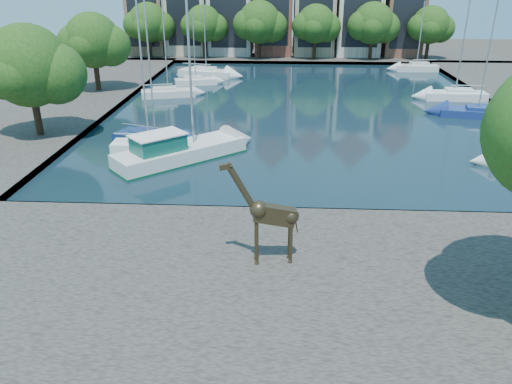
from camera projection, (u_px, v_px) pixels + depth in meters
The scene contains 28 objects.
ground at pixel (327, 216), 26.52m from camera, with size 160.00×160.00×0.00m, color #38332B.
water_basin at pixel (308, 106), 48.44m from camera, with size 38.00×50.00×0.08m, color black.
near_quay at pixel (340, 289), 20.02m from camera, with size 50.00×14.00×0.50m, color #514D46.
far_quay at pixel (299, 55), 77.61m from camera, with size 60.00×16.00×0.50m, color #514D46.
left_quay at pixel (56, 101), 49.57m from camera, with size 14.00×52.00×0.50m, color #514D46.
townhouse_west_end at pixel (149, 6), 75.86m from camera, with size 5.44×9.18×14.93m.
townhouse_west_inner at pixel (231, 6), 75.26m from camera, with size 6.43×9.18×15.15m.
townhouse_east_inner at pixel (314, 3), 74.50m from camera, with size 5.94×9.18×15.79m.
townhouse_east_mid at pixel (358, 1), 74.03m from camera, with size 6.43×9.18×16.65m.
townhouse_east_end at pixel (402, 8), 74.12m from camera, with size 5.44×9.18×14.43m.
far_tree_far_west at pixel (149, 24), 71.66m from camera, with size 7.28×5.60×7.68m.
far_tree_west at pixel (204, 25), 71.31m from camera, with size 6.76×5.20×7.36m.
far_tree_mid_west at pixel (260, 24), 70.84m from camera, with size 7.80×6.00×8.00m.
far_tree_mid_east at pixel (316, 25), 70.52m from camera, with size 7.02×5.40×7.52m.
far_tree_east at pixel (373, 25), 70.08m from camera, with size 7.54×5.80×7.84m.
far_tree_far_east at pixel (431, 26), 69.76m from camera, with size 6.76×5.20×7.36m.
side_tree_left_near at pixel (30, 69), 36.29m from camera, with size 7.80×6.00×8.20m.
side_tree_left_far at pixel (94, 42), 51.01m from camera, with size 7.28×5.60×7.88m.
giraffe_statue at pixel (269, 214), 20.58m from camera, with size 3.18×0.76×4.54m.
motorsailer at pixel (176, 149), 33.74m from camera, with size 8.66×8.17×10.92m.
sailboat_left_a at pixel (149, 143), 35.79m from camera, with size 5.27×2.00×10.84m.
sailboat_left_b at pixel (156, 136), 37.63m from camera, with size 6.72×4.22×10.97m.
sailboat_left_c at pixel (168, 91), 51.71m from camera, with size 5.75×3.29×11.35m.
sailboat_left_d at pixel (196, 80), 57.32m from camera, with size 5.01×2.94×8.01m.
sailboat_left_e at pixel (206, 71), 61.95m from camera, with size 7.13×4.08×9.88m.
sailboat_right_b at pixel (478, 111), 44.49m from camera, with size 6.78×3.50×9.86m.
sailboat_right_c at pixel (455, 93), 50.47m from camera, with size 6.09×2.23×11.76m.
sailboat_right_d at pixel (416, 66), 65.30m from camera, with size 5.40×1.96×8.65m.
Camera 1 is at (-2.50, -23.92, 11.86)m, focal length 35.00 mm.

